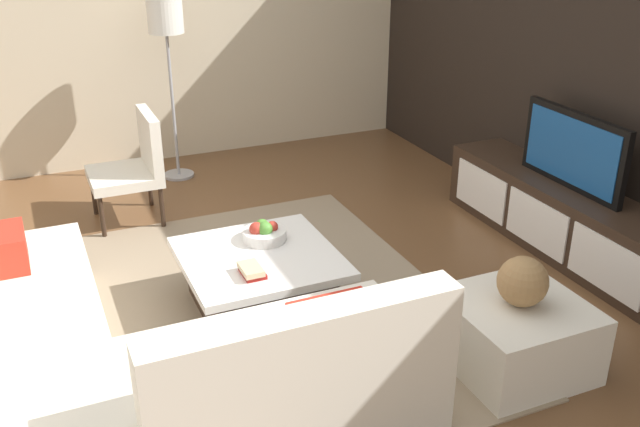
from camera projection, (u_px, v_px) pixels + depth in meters
The scene contains 14 objects.
ground_plane at pixel (251, 319), 4.42m from camera, with size 14.00×14.00×0.00m, color brown.
feature_wall_back at pixel (622, 57), 4.83m from camera, with size 6.40×0.12×2.80m, color black.
side_wall_left at pixel (156, 13), 6.59m from camera, with size 0.12×5.20×2.80m, color beige.
area_rug at pixel (246, 310), 4.50m from camera, with size 3.02×2.53×0.01m, color gray.
media_console at pixel (563, 218), 5.19m from camera, with size 2.21×0.49×0.50m.
television at pixel (573, 150), 4.97m from camera, with size 0.97×0.06×0.54m.
sectional_couch at pixel (112, 360), 3.56m from camera, with size 2.32×2.30×0.82m.
coffee_table at pixel (260, 280), 4.46m from camera, with size 0.93×0.94×0.38m.
accent_chair_near at pixel (136, 162), 5.59m from camera, with size 0.56×0.53×0.87m.
floor_lamp at pixel (166, 27), 6.09m from camera, with size 0.30×0.30×1.64m.
ottoman at pixel (515, 335), 3.90m from camera, with size 0.70×0.70×0.40m, color silver.
fruit_bowl at pixel (264, 233), 4.55m from camera, with size 0.28×0.28×0.14m.
decorative_ball at pixel (523, 282), 3.77m from camera, with size 0.27×0.27×0.27m, color #997247.
book_stack at pixel (252, 270), 4.14m from camera, with size 0.19×0.13×0.06m.
Camera 1 is at (3.62, -1.11, 2.41)m, focal length 40.01 mm.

